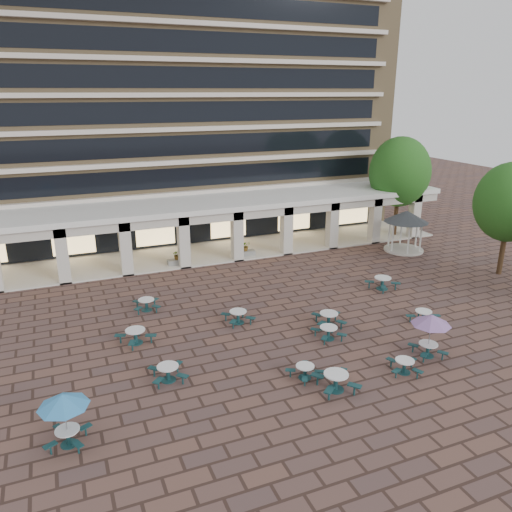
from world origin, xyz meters
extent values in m
plane|color=brown|center=(0.00, 0.00, 0.00)|extent=(120.00, 120.00, 0.00)
cube|color=#9E8259|center=(0.00, 25.50, 11.00)|extent=(40.00, 15.00, 22.00)
cube|color=beige|center=(0.00, 17.75, 4.50)|extent=(36.80, 0.50, 0.35)
cube|color=black|center=(0.00, 17.98, 5.80)|extent=(35.20, 0.05, 1.60)
cube|color=beige|center=(0.00, 17.75, 7.10)|extent=(36.80, 0.50, 0.35)
cube|color=black|center=(0.00, 17.98, 8.40)|extent=(35.20, 0.05, 1.60)
cube|color=beige|center=(0.00, 17.75, 9.70)|extent=(36.80, 0.50, 0.35)
cube|color=black|center=(0.00, 17.98, 11.00)|extent=(35.20, 0.05, 1.60)
cube|color=beige|center=(0.00, 17.75, 12.30)|extent=(36.80, 0.50, 0.35)
cube|color=black|center=(0.00, 17.98, 13.60)|extent=(35.20, 0.05, 1.60)
cube|color=beige|center=(0.00, 17.75, 14.90)|extent=(36.80, 0.50, 0.35)
cube|color=black|center=(0.00, 17.98, 16.20)|extent=(35.20, 0.05, 1.60)
cube|color=beige|center=(0.00, 17.75, 17.50)|extent=(36.80, 0.50, 0.35)
cube|color=black|center=(0.00, 17.98, 18.80)|extent=(35.20, 0.05, 1.60)
cube|color=white|center=(0.00, 15.00, 4.20)|extent=(42.00, 6.60, 0.40)
cube|color=beige|center=(0.00, 12.15, 3.75)|extent=(42.00, 0.30, 0.90)
cube|color=black|center=(0.00, 17.70, 1.80)|extent=(38.00, 0.15, 3.20)
cube|color=beige|center=(0.00, 15.00, 0.06)|extent=(42.00, 6.00, 0.12)
cube|color=beige|center=(-10.56, 12.40, 2.00)|extent=(0.80, 0.80, 4.00)
cube|color=beige|center=(-6.33, 12.40, 2.00)|extent=(0.80, 0.80, 4.00)
cube|color=beige|center=(-2.11, 12.40, 2.00)|extent=(0.80, 0.80, 4.00)
cube|color=beige|center=(2.11, 12.40, 2.00)|extent=(0.80, 0.80, 4.00)
cube|color=beige|center=(6.33, 12.40, 2.00)|extent=(0.80, 0.80, 4.00)
cube|color=beige|center=(10.56, 12.40, 2.00)|extent=(0.80, 0.80, 4.00)
cube|color=beige|center=(14.78, 12.40, 2.00)|extent=(0.80, 0.80, 4.00)
cube|color=beige|center=(19.00, 12.40, 2.00)|extent=(0.80, 0.80, 4.00)
cube|color=#FFD88C|center=(-9.60, 17.55, 1.60)|extent=(3.20, 0.08, 2.40)
cube|color=#FFD88C|center=(-3.20, 17.55, 1.60)|extent=(3.20, 0.08, 2.40)
cube|color=#FFD88C|center=(3.20, 17.55, 1.60)|extent=(3.20, 0.08, 2.40)
cube|color=#FFD88C|center=(9.60, 17.55, 1.60)|extent=(3.20, 0.08, 2.40)
cube|color=#FFD88C|center=(16.00, 17.55, 1.60)|extent=(3.20, 0.08, 2.40)
cylinder|color=#164243|center=(-6.74, -2.42, 0.02)|extent=(0.69, 0.69, 0.04)
cylinder|color=#164243|center=(-6.74, -2.42, 0.33)|extent=(0.18, 0.18, 0.65)
cylinder|color=white|center=(-6.74, -2.42, 0.72)|extent=(0.99, 0.99, 0.05)
cube|color=#164243|center=(-6.18, -1.89, 0.44)|extent=(0.59, 0.58, 0.05)
cylinder|color=#164243|center=(-6.18, -1.89, 0.21)|extent=(0.08, 0.08, 0.42)
cube|color=#164243|center=(-7.28, -1.87, 0.44)|extent=(0.58, 0.59, 0.05)
cylinder|color=#164243|center=(-7.28, -1.87, 0.21)|extent=(0.08, 0.08, 0.42)
cube|color=#164243|center=(-7.30, -2.96, 0.44)|extent=(0.59, 0.58, 0.05)
cylinder|color=#164243|center=(-7.30, -2.96, 0.21)|extent=(0.08, 0.08, 0.42)
cube|color=#164243|center=(-6.21, -2.98, 0.44)|extent=(0.58, 0.59, 0.05)
cylinder|color=#164243|center=(-6.21, -2.98, 0.21)|extent=(0.08, 0.08, 0.42)
cylinder|color=#164243|center=(-0.87, -4.63, 0.02)|extent=(0.60, 0.60, 0.03)
cylinder|color=#164243|center=(-0.87, -4.63, 0.28)|extent=(0.15, 0.15, 0.56)
cylinder|color=white|center=(-0.87, -4.63, 0.62)|extent=(0.86, 0.86, 0.04)
cube|color=#164243|center=(-0.55, -4.04, 0.38)|extent=(0.43, 0.53, 0.04)
cylinder|color=#164243|center=(-0.55, -4.04, 0.18)|extent=(0.07, 0.07, 0.36)
cube|color=#164243|center=(-1.46, -4.31, 0.38)|extent=(0.53, 0.43, 0.04)
cylinder|color=#164243|center=(-1.46, -4.31, 0.18)|extent=(0.07, 0.07, 0.36)
cube|color=#164243|center=(-1.18, -5.22, 0.38)|extent=(0.43, 0.53, 0.04)
cylinder|color=#164243|center=(-1.18, -5.22, 0.18)|extent=(0.07, 0.07, 0.36)
cube|color=#164243|center=(-0.28, -4.94, 0.38)|extent=(0.53, 0.43, 0.04)
cylinder|color=#164243|center=(-0.28, -4.94, 0.18)|extent=(0.07, 0.07, 0.36)
cylinder|color=#164243|center=(8.12, -1.99, 0.02)|extent=(0.65, 0.65, 0.04)
cylinder|color=#164243|center=(8.12, -1.99, 0.31)|extent=(0.17, 0.17, 0.61)
cylinder|color=white|center=(8.12, -1.99, 0.68)|extent=(0.93, 0.93, 0.05)
cube|color=#164243|center=(8.38, -1.31, 0.41)|extent=(0.43, 0.57, 0.05)
cylinder|color=#164243|center=(8.38, -1.31, 0.19)|extent=(0.07, 0.07, 0.39)
cube|color=#164243|center=(7.44, -1.73, 0.41)|extent=(0.57, 0.43, 0.05)
cylinder|color=#164243|center=(7.44, -1.73, 0.19)|extent=(0.07, 0.07, 0.39)
cube|color=#164243|center=(7.86, -2.66, 0.41)|extent=(0.43, 0.57, 0.05)
cylinder|color=#164243|center=(7.86, -2.66, 0.19)|extent=(0.07, 0.07, 0.39)
cube|color=#164243|center=(8.79, -2.25, 0.41)|extent=(0.57, 0.43, 0.05)
cylinder|color=#164243|center=(8.79, -2.25, 0.19)|extent=(0.07, 0.07, 0.39)
cylinder|color=#164243|center=(3.66, -5.99, 0.02)|extent=(0.62, 0.62, 0.04)
cylinder|color=#164243|center=(3.66, -5.99, 0.29)|extent=(0.16, 0.16, 0.58)
cylinder|color=white|center=(3.66, -5.99, 0.65)|extent=(0.89, 0.89, 0.04)
cube|color=#164243|center=(4.31, -5.74, 0.39)|extent=(0.54, 0.41, 0.04)
cylinder|color=#164243|center=(4.31, -5.74, 0.19)|extent=(0.07, 0.07, 0.37)
cube|color=#164243|center=(3.41, -5.34, 0.39)|extent=(0.41, 0.54, 0.04)
cylinder|color=#164243|center=(3.41, -5.34, 0.19)|extent=(0.07, 0.07, 0.37)
cube|color=#164243|center=(3.02, -6.24, 0.39)|extent=(0.54, 0.41, 0.04)
cylinder|color=#164243|center=(3.02, -6.24, 0.19)|extent=(0.07, 0.07, 0.37)
cube|color=#164243|center=(3.91, -6.63, 0.39)|extent=(0.41, 0.54, 0.04)
cylinder|color=#164243|center=(3.91, -6.63, 0.19)|extent=(0.07, 0.07, 0.37)
cylinder|color=#164243|center=(-11.18, -5.33, 0.02)|extent=(0.63, 0.63, 0.04)
cylinder|color=#164243|center=(-11.18, -5.33, 0.30)|extent=(0.16, 0.16, 0.59)
cylinder|color=white|center=(-11.18, -5.33, 0.66)|extent=(0.90, 0.90, 0.04)
cube|color=#164243|center=(-10.55, -5.03, 0.40)|extent=(0.55, 0.44, 0.04)
cylinder|color=#164243|center=(-10.55, -5.03, 0.19)|extent=(0.07, 0.07, 0.38)
cube|color=#164243|center=(-11.49, -4.70, 0.40)|extent=(0.44, 0.55, 0.04)
cylinder|color=#164243|center=(-11.49, -4.70, 0.19)|extent=(0.07, 0.07, 0.38)
cube|color=#164243|center=(-11.81, -5.64, 0.40)|extent=(0.55, 0.44, 0.04)
cylinder|color=#164243|center=(-11.81, -5.64, 0.19)|extent=(0.07, 0.07, 0.38)
cube|color=#164243|center=(-10.88, -5.96, 0.40)|extent=(0.44, 0.55, 0.04)
cylinder|color=#164243|center=(-10.88, -5.96, 0.19)|extent=(0.07, 0.07, 0.38)
cylinder|color=gray|center=(-11.18, -5.33, 1.08)|extent=(0.04, 0.04, 2.16)
cone|color=#317EBE|center=(-11.18, -5.33, 1.93)|extent=(1.89, 1.89, 0.49)
cylinder|color=#164243|center=(-0.06, -6.00, 0.02)|extent=(0.77, 0.77, 0.04)
cylinder|color=#164243|center=(-0.06, -6.00, 0.36)|extent=(0.20, 0.20, 0.72)
cylinder|color=white|center=(-0.06, -6.00, 0.80)|extent=(1.09, 1.09, 0.05)
cube|color=#164243|center=(0.59, -5.46, 0.48)|extent=(0.66, 0.62, 0.05)
cylinder|color=#164243|center=(0.59, -5.46, 0.23)|extent=(0.09, 0.09, 0.46)
cube|color=#164243|center=(-0.61, -5.35, 0.48)|extent=(0.62, 0.66, 0.05)
cylinder|color=#164243|center=(-0.61, -5.35, 0.23)|extent=(0.09, 0.09, 0.46)
cube|color=#164243|center=(-0.72, -6.55, 0.48)|extent=(0.66, 0.62, 0.05)
cylinder|color=#164243|center=(-0.72, -6.55, 0.23)|extent=(0.09, 0.09, 0.46)
cube|color=#164243|center=(0.48, -6.66, 0.48)|extent=(0.62, 0.66, 0.05)
cylinder|color=#164243|center=(0.48, -6.66, 0.23)|extent=(0.09, 0.09, 0.46)
cylinder|color=#164243|center=(5.73, -5.18, 0.02)|extent=(0.65, 0.65, 0.04)
cylinder|color=#164243|center=(5.73, -5.18, 0.31)|extent=(0.17, 0.17, 0.61)
cylinder|color=white|center=(5.73, -5.18, 0.68)|extent=(0.93, 0.93, 0.05)
cube|color=#164243|center=(6.32, -4.76, 0.41)|extent=(0.57, 0.51, 0.05)
cylinder|color=#164243|center=(6.32, -4.76, 0.19)|extent=(0.07, 0.07, 0.39)
cube|color=#164243|center=(5.31, -4.59, 0.41)|extent=(0.51, 0.57, 0.05)
cylinder|color=#164243|center=(5.31, -4.59, 0.19)|extent=(0.07, 0.07, 0.39)
cube|color=#164243|center=(5.14, -5.60, 0.41)|extent=(0.57, 0.51, 0.05)
cylinder|color=#164243|center=(5.14, -5.60, 0.19)|extent=(0.07, 0.07, 0.39)
cube|color=#164243|center=(6.15, -5.77, 0.41)|extent=(0.51, 0.57, 0.05)
cylinder|color=#164243|center=(6.15, -5.77, 0.19)|extent=(0.07, 0.07, 0.39)
cylinder|color=gray|center=(5.73, -5.18, 1.11)|extent=(0.05, 0.05, 2.23)
cone|color=#8B61A2|center=(5.73, -5.18, 1.99)|extent=(1.95, 1.95, 0.51)
cylinder|color=#164243|center=(2.90, -0.31, 0.02)|extent=(0.72, 0.72, 0.04)
cylinder|color=#164243|center=(2.90, -0.31, 0.34)|extent=(0.18, 0.18, 0.68)
cylinder|color=white|center=(2.90, -0.31, 0.75)|extent=(1.02, 1.02, 0.05)
cube|color=#164243|center=(3.59, 0.09, 0.45)|extent=(0.63, 0.53, 0.05)
cylinder|color=#164243|center=(3.59, 0.09, 0.22)|extent=(0.08, 0.08, 0.43)
cube|color=#164243|center=(2.50, 0.38, 0.45)|extent=(0.53, 0.63, 0.05)
cylinder|color=#164243|center=(2.50, 0.38, 0.22)|extent=(0.08, 0.08, 0.43)
cube|color=#164243|center=(2.21, -0.71, 0.45)|extent=(0.63, 0.53, 0.05)
cylinder|color=#164243|center=(2.21, -0.71, 0.22)|extent=(0.08, 0.08, 0.43)
cube|color=#164243|center=(3.30, -1.00, 0.45)|extent=(0.53, 0.63, 0.05)
cylinder|color=#164243|center=(3.30, -1.00, 0.22)|extent=(0.08, 0.08, 0.43)
cylinder|color=#164243|center=(-6.22, 5.66, 0.02)|extent=(0.66, 0.66, 0.04)
cylinder|color=#164243|center=(-6.22, 5.66, 0.31)|extent=(0.17, 0.17, 0.63)
cylinder|color=white|center=(-6.22, 5.66, 0.69)|extent=(0.95, 0.95, 0.05)
cube|color=#164243|center=(-5.64, 6.13, 0.42)|extent=(0.57, 0.54, 0.05)
cylinder|color=#164243|center=(-5.64, 6.13, 0.20)|extent=(0.08, 0.08, 0.40)
cube|color=#164243|center=(-6.69, 6.24, 0.42)|extent=(0.54, 0.57, 0.05)
cylinder|color=#164243|center=(-6.69, 6.24, 0.20)|extent=(0.08, 0.08, 0.40)
cube|color=#164243|center=(-6.79, 5.20, 0.42)|extent=(0.57, 0.54, 0.05)
cylinder|color=#164243|center=(-6.79, 5.20, 0.20)|extent=(0.08, 0.08, 0.40)
cube|color=#164243|center=(-5.75, 5.09, 0.42)|extent=(0.54, 0.57, 0.05)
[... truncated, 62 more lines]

